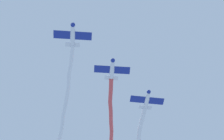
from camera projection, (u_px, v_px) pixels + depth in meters
airplane_lead at (73, 35)px, 74.54m from camera, size 5.19×6.96×1.75m
smoke_trail_lead at (66, 97)px, 82.17m from camera, size 23.64×4.19×2.53m
airplane_left_wing at (112, 69)px, 79.39m from camera, size 5.19×6.96×1.75m
smoke_trail_left_wing at (111, 118)px, 88.77m from camera, size 23.99×1.94×3.35m
airplane_right_wing at (147, 100)px, 84.24m from camera, size 5.27×7.02×1.75m
smoke_trail_right_wing at (141, 138)px, 92.10m from camera, size 19.93×2.44×3.45m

